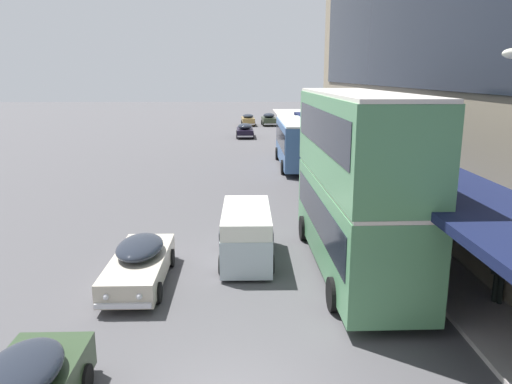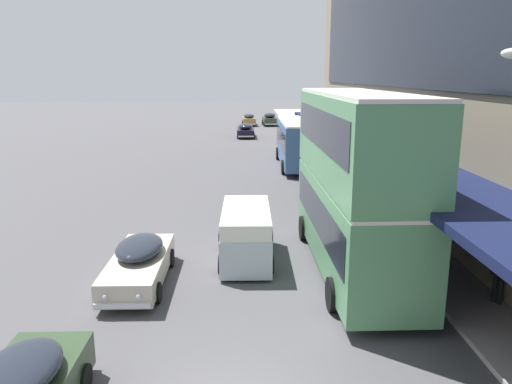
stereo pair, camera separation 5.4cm
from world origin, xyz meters
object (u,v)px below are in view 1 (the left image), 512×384
sedan_far_back (140,262)px  sedan_lead_near (248,120)px  transit_bus_kerbside_rear (297,140)px  pedestrian_at_kerb (500,269)px  vw_van (246,231)px  sedan_trailing_near (245,130)px  sedan_oncoming_rear (269,119)px  transit_bus_kerbside_front (355,177)px  fire_hydrant (397,226)px

sedan_far_back → sedan_lead_near: size_ratio=1.07×
transit_bus_kerbside_rear → sedan_lead_near: 31.63m
sedan_lead_near → pedestrian_at_kerb: pedestrian_at_kerb is taller
transit_bus_kerbside_rear → vw_van: transit_bus_kerbside_rear is taller
sedan_trailing_near → sedan_oncoming_rear: 13.66m
sedan_lead_near → sedan_oncoming_rear: 2.83m
vw_van → transit_bus_kerbside_front: bearing=-16.7°
sedan_oncoming_rear → vw_van: bearing=-93.8°
sedan_far_back → vw_van: 4.10m
sedan_oncoming_rear → fire_hydrant: size_ratio=6.22×
transit_bus_kerbside_rear → fire_hydrant: (2.46, -16.78, -1.47)m
vw_van → transit_bus_kerbside_rear: bearing=78.5°
sedan_far_back → vw_van: vw_van is taller
fire_hydrant → sedan_lead_near: bearing=96.9°
transit_bus_kerbside_rear → fire_hydrant: 17.03m
transit_bus_kerbside_front → sedan_oncoming_rear: 51.67m
sedan_oncoming_rear → pedestrian_at_kerb: 54.76m
sedan_trailing_near → sedan_oncoming_rear: sedan_oncoming_rear is taller
transit_bus_kerbside_front → pedestrian_at_kerb: size_ratio=5.39×
sedan_far_back → sedan_trailing_near: 39.47m
sedan_oncoming_rear → vw_van: 50.61m
transit_bus_kerbside_front → sedan_lead_near: (-3.16, 51.71, -2.54)m
vw_van → pedestrian_at_kerb: 8.44m
sedan_lead_near → fire_hydrant: 48.56m
vw_van → fire_hydrant: size_ratio=6.52×
transit_bus_kerbside_front → sedan_trailing_near: size_ratio=2.15×
transit_bus_kerbside_rear → sedan_trailing_near: (-3.84, 18.06, -1.20)m
transit_bus_kerbside_front → sedan_trailing_near: 38.60m
transit_bus_kerbside_rear → fire_hydrant: size_ratio=13.57×
sedan_trailing_near → fire_hydrant: (6.30, -34.84, -0.27)m
transit_bus_kerbside_front → vw_van: (-3.69, 1.11, -2.22)m
transit_bus_kerbside_rear → pedestrian_at_kerb: transit_bus_kerbside_rear is taller
sedan_trailing_near → pedestrian_at_kerb: 42.00m
transit_bus_kerbside_front → fire_hydrant: 5.24m
transit_bus_kerbside_rear → sedan_lead_near: bearing=96.1°
sedan_oncoming_rear → vw_van: size_ratio=0.95×
transit_bus_kerbside_rear → sedan_far_back: (-7.42, -21.25, -1.24)m
sedan_lead_near → sedan_oncoming_rear: (2.83, -0.11, 0.05)m
sedan_trailing_near → pedestrian_at_kerb: bearing=-80.0°
sedan_trailing_near → sedan_lead_near: (0.47, 13.37, 0.01)m
transit_bus_kerbside_rear → vw_van: bearing=-101.5°
sedan_trailing_near → vw_van: (-0.07, -37.24, 0.33)m
sedan_oncoming_rear → fire_hydrant: 48.19m
sedan_far_back → sedan_lead_near: sedan_lead_near is taller
transit_bus_kerbside_front → sedan_far_back: (-7.20, -0.97, -2.60)m
sedan_far_back → sedan_oncoming_rear: sedan_oncoming_rear is taller
pedestrian_at_kerb → fire_hydrant: bearing=98.8°
transit_bus_kerbside_rear → sedan_lead_near: (-3.37, 31.42, -1.19)m
sedan_lead_near → vw_van: size_ratio=1.01×
transit_bus_kerbside_front → vw_van: size_ratio=2.20×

